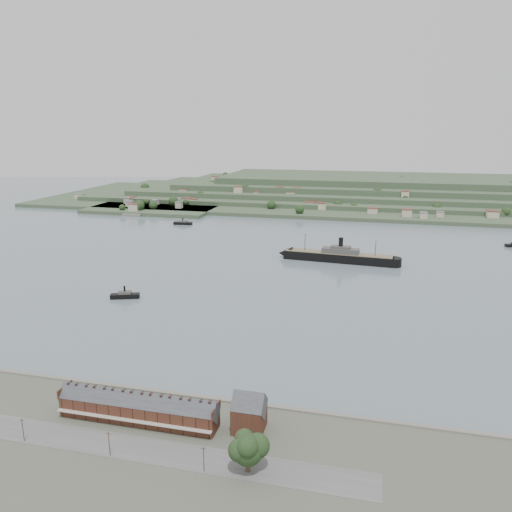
% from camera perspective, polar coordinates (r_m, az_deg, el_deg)
% --- Properties ---
extents(ground, '(1400.00, 1400.00, 0.00)m').
position_cam_1_polar(ground, '(325.17, 1.78, -3.03)').
color(ground, slate).
rests_on(ground, ground).
extents(near_shore, '(220.00, 80.00, 2.60)m').
position_cam_1_polar(near_shore, '(164.73, -13.00, -22.06)').
color(near_shore, '#4C5142').
rests_on(near_shore, ground).
extents(terrace_row, '(55.60, 9.80, 11.07)m').
position_cam_1_polar(terrace_row, '(179.25, -13.32, -16.54)').
color(terrace_row, '#4E2B1C').
rests_on(terrace_row, ground).
extents(gabled_building, '(10.40, 10.18, 14.09)m').
position_cam_1_polar(gabled_building, '(169.86, -0.78, -17.47)').
color(gabled_building, '#4E2B1C').
rests_on(gabled_building, ground).
extents(far_peninsula, '(760.00, 309.00, 30.00)m').
position_cam_1_polar(far_peninsula, '(702.66, 10.81, 7.26)').
color(far_peninsula, '#374A31').
rests_on(far_peninsula, ground).
extents(steamship, '(92.58, 17.77, 22.20)m').
position_cam_1_polar(steamship, '(378.68, 9.01, -0.01)').
color(steamship, black).
rests_on(steamship, ground).
extents(tugboat, '(17.29, 9.77, 7.54)m').
position_cam_1_polar(tugboat, '(305.13, -14.75, -4.36)').
color(tugboat, black).
rests_on(tugboat, ground).
extents(ferry_west, '(19.61, 7.43, 7.18)m').
position_cam_1_polar(ferry_west, '(522.37, -8.35, 3.77)').
color(ferry_west, black).
rests_on(ferry_west, ground).
extents(fig_tree, '(11.48, 9.94, 12.81)m').
position_cam_1_polar(fig_tree, '(151.58, -0.86, -21.15)').
color(fig_tree, '#463220').
rests_on(fig_tree, ground).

